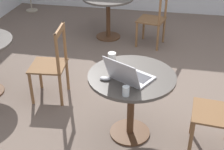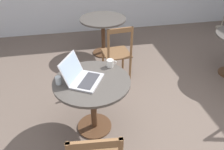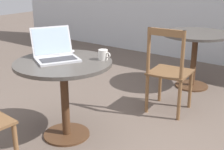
# 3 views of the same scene
# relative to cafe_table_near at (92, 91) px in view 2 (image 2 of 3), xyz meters

# --- Properties ---
(ground_plane) EXTENTS (16.00, 16.00, 0.00)m
(ground_plane) POSITION_rel_cafe_table_near_xyz_m (0.71, -0.18, -0.56)
(ground_plane) COLOR #66564C
(cafe_table_near) EXTENTS (0.83, 0.83, 0.70)m
(cafe_table_near) POSITION_rel_cafe_table_near_xyz_m (0.00, 0.00, 0.00)
(cafe_table_near) COLOR #51331E
(cafe_table_near) RESTS_ON ground_plane
(cafe_table_far) EXTENTS (0.83, 0.83, 0.70)m
(cafe_table_far) POSITION_rel_cafe_table_near_xyz_m (0.42, 1.87, 0.00)
(cafe_table_far) COLOR #51331E
(cafe_table_far) RESTS_ON ground_plane
(chair_far_front) EXTENTS (0.43, 0.43, 0.90)m
(chair_far_front) POSITION_rel_cafe_table_near_xyz_m (0.50, 1.00, -0.12)
(chair_far_front) COLOR brown
(chair_far_front) RESTS_ON ground_plane
(laptop) EXTENTS (0.48, 0.47, 0.26)m
(laptop) POSITION_rel_cafe_table_near_xyz_m (-0.10, 0.01, 0.19)
(laptop) COLOR #B7B7BC
(laptop) RESTS_ON cafe_table_near
(mouse) EXTENTS (0.06, 0.10, 0.03)m
(mouse) POSITION_rel_cafe_table_near_xyz_m (-0.13, 0.23, 0.16)
(mouse) COLOR #B7B7BC
(mouse) RESTS_ON cafe_table_near
(mug) EXTENTS (0.12, 0.08, 0.09)m
(mug) POSITION_rel_cafe_table_near_xyz_m (0.25, 0.24, 0.19)
(mug) COLOR silver
(mug) RESTS_ON cafe_table_near
(drinking_glass) EXTENTS (0.06, 0.06, 0.09)m
(drinking_glass) POSITION_rel_cafe_table_near_xyz_m (-0.34, 0.01, 0.18)
(drinking_glass) COLOR silver
(drinking_glass) RESTS_ON cafe_table_near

